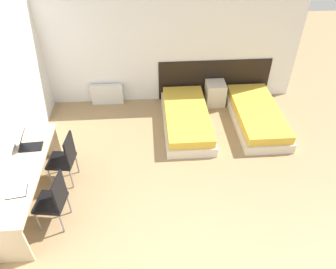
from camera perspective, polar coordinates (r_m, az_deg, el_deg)
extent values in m
cube|color=white|center=(7.10, -1.18, 15.54)|extent=(5.95, 0.05, 2.70)
cube|color=white|center=(5.57, -26.49, 3.77)|extent=(0.05, 5.44, 2.70)
cube|color=black|center=(7.61, 8.02, 9.48)|extent=(2.52, 0.03, 0.94)
cube|color=beige|center=(6.84, 3.22, 2.25)|extent=(0.94, 2.03, 0.20)
cube|color=gold|center=(6.73, 3.27, 3.48)|extent=(0.86, 1.95, 0.17)
cube|color=beige|center=(7.16, 15.05, 2.67)|extent=(0.94, 2.03, 0.20)
cube|color=gold|center=(7.05, 15.30, 3.86)|extent=(0.86, 1.95, 0.17)
cube|color=beige|center=(7.51, 8.21, 7.13)|extent=(0.42, 0.43, 0.52)
cube|color=silver|center=(7.57, -10.57, 6.91)|extent=(0.72, 0.12, 0.47)
cube|color=#C6B28E|center=(5.37, -23.71, -5.54)|extent=(0.52, 2.18, 0.04)
cube|color=#C6B28E|center=(5.00, -25.73, -17.23)|extent=(0.47, 0.04, 0.70)
cube|color=#C6B28E|center=(6.35, -20.48, -1.11)|extent=(0.47, 0.04, 0.70)
cube|color=black|center=(5.73, -18.08, -4.38)|extent=(0.46, 0.46, 0.05)
cube|color=black|center=(5.49, -16.76, -2.47)|extent=(0.07, 0.37, 0.49)
cylinder|color=slate|center=(5.83, -19.77, -7.13)|extent=(0.02, 0.02, 0.42)
cylinder|color=slate|center=(6.06, -18.74, -4.73)|extent=(0.02, 0.02, 0.42)
cylinder|color=slate|center=(5.71, -16.45, -7.40)|extent=(0.02, 0.02, 0.42)
cylinder|color=slate|center=(5.94, -15.54, -4.93)|extent=(0.02, 0.02, 0.42)
cube|color=black|center=(5.15, -19.79, -11.09)|extent=(0.47, 0.47, 0.05)
cube|color=black|center=(4.89, -18.39, -9.34)|extent=(0.08, 0.37, 0.49)
cylinder|color=slate|center=(5.30, -21.70, -13.91)|extent=(0.02, 0.02, 0.42)
cylinder|color=slate|center=(5.49, -20.36, -11.03)|extent=(0.02, 0.02, 0.42)
cylinder|color=slate|center=(5.17, -18.03, -14.47)|extent=(0.02, 0.02, 0.42)
cylinder|color=slate|center=(5.36, -16.83, -11.48)|extent=(0.02, 0.02, 0.42)
cube|color=black|center=(5.68, -22.73, -2.02)|extent=(0.36, 0.24, 0.02)
cube|color=black|center=(5.61, -24.15, -0.80)|extent=(0.17, 0.23, 0.32)
cube|color=black|center=(5.05, -24.87, -9.07)|extent=(0.30, 0.27, 0.01)
cube|color=white|center=(5.04, -24.90, -9.01)|extent=(0.28, 0.25, 0.01)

